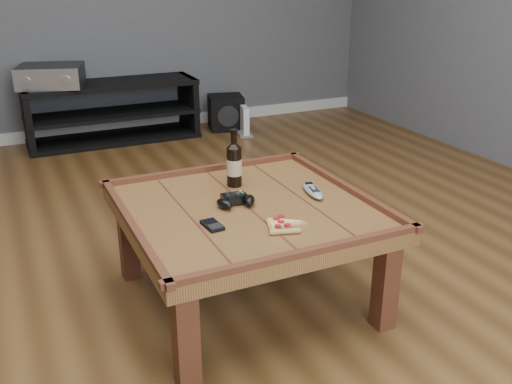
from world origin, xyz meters
name	(u,v)px	position (x,y,z in m)	size (l,w,h in m)	color
ground	(247,299)	(0.00, 0.00, 0.00)	(6.00, 6.00, 0.00)	#4A2F15
baseboard	(109,128)	(0.00, 2.99, 0.05)	(5.00, 0.02, 0.10)	silver
coffee_table	(247,219)	(0.00, 0.00, 0.39)	(1.03, 1.03, 0.48)	brown
media_console	(113,112)	(0.00, 2.75, 0.25)	(1.40, 0.45, 0.50)	black
beer_bottle	(234,163)	(0.05, 0.25, 0.56)	(0.07, 0.07, 0.26)	black
game_controller	(236,200)	(-0.04, 0.03, 0.47)	(0.18, 0.13, 0.05)	black
pizza_slice	(282,225)	(0.04, -0.24, 0.46)	(0.18, 0.24, 0.02)	#B37B4E
smartphone	(212,225)	(-0.20, -0.13, 0.46)	(0.07, 0.11, 0.01)	black
remote_control	(313,190)	(0.32, 0.01, 0.47)	(0.10, 0.21, 0.03)	#92989E
av_receiver	(51,76)	(-0.45, 2.74, 0.58)	(0.57, 0.51, 0.17)	black
subwoofer	(226,112)	(1.01, 2.71, 0.15)	(0.36, 0.36, 0.30)	black
game_console	(245,122)	(1.07, 2.43, 0.11)	(0.15, 0.22, 0.25)	gray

